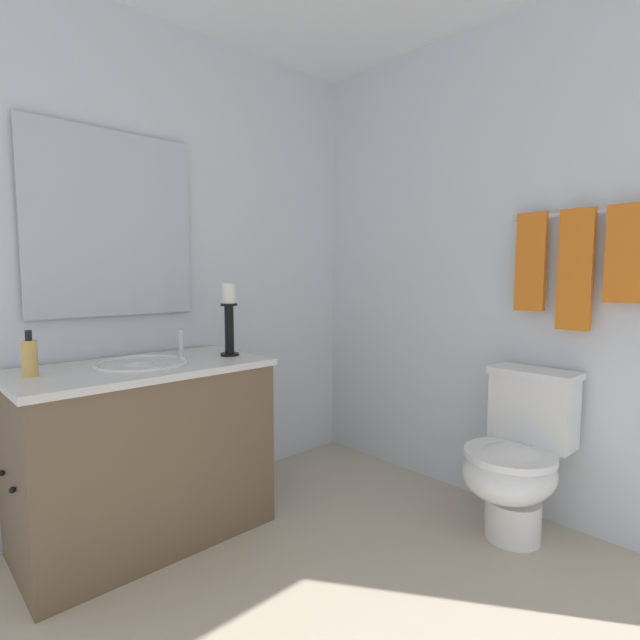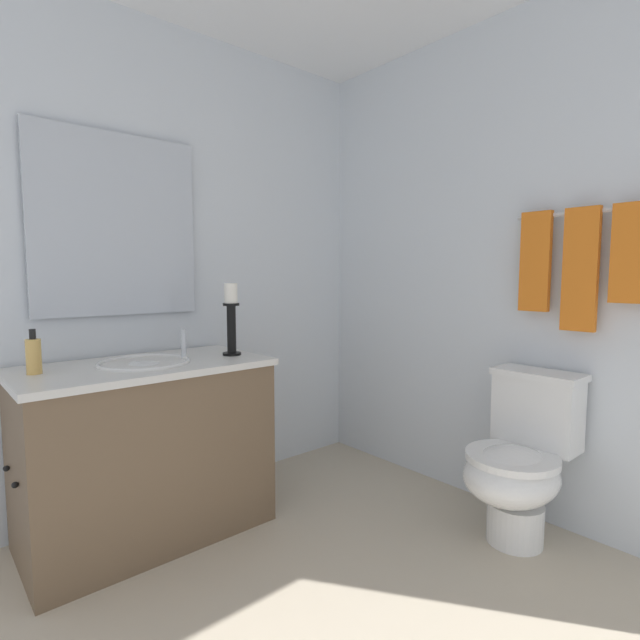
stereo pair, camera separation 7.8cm
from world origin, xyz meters
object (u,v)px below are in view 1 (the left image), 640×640
(soap_bottle, at_px, (30,357))
(towel_center, at_px, (575,270))
(mirror, at_px, (113,224))
(candle_holder_tall, at_px, (229,317))
(sink_basin, at_px, (142,373))
(vanity_cabinet, at_px, (145,452))
(toilet, at_px, (517,458))
(towel_near_vanity, at_px, (531,262))
(towel_near_corner, at_px, (628,253))
(towel_bar, at_px, (580,213))

(soap_bottle, relative_size, towel_center, 0.34)
(mirror, relative_size, towel_center, 1.62)
(candle_holder_tall, bearing_deg, sink_basin, -98.12)
(candle_holder_tall, distance_m, towel_center, 1.59)
(vanity_cabinet, height_order, toilet, vanity_cabinet)
(soap_bottle, relative_size, towel_near_vanity, 0.39)
(vanity_cabinet, xyz_separation_m, sink_basin, (0.00, 0.00, 0.36))
(vanity_cabinet, xyz_separation_m, toilet, (1.14, 1.22, -0.03))
(vanity_cabinet, xyz_separation_m, towel_near_corner, (1.47, 1.42, 0.87))
(towel_near_vanity, bearing_deg, vanity_cabinet, -127.13)
(towel_near_corner, bearing_deg, towel_center, 180.00)
(vanity_cabinet, bearing_deg, candle_holder_tall, 81.90)
(candle_holder_tall, bearing_deg, mirror, -129.37)
(sink_basin, height_order, towel_center, towel_center)
(candle_holder_tall, height_order, towel_near_vanity, towel_near_vanity)
(candle_holder_tall, bearing_deg, towel_near_corner, 35.55)
(vanity_cabinet, height_order, towel_bar, towel_bar)
(candle_holder_tall, distance_m, towel_near_vanity, 1.46)
(vanity_cabinet, relative_size, towel_near_corner, 2.64)
(candle_holder_tall, distance_m, toilet, 1.48)
(vanity_cabinet, distance_m, towel_center, 2.07)
(candle_holder_tall, xyz_separation_m, towel_bar, (1.21, 1.03, 0.47))
(candle_holder_tall, bearing_deg, toilet, 36.74)
(vanity_cabinet, distance_m, mirror, 1.06)
(toilet, relative_size, towel_near_vanity, 1.64)
(candle_holder_tall, height_order, towel_near_corner, towel_near_corner)
(sink_basin, bearing_deg, soap_bottle, -97.90)
(sink_basin, bearing_deg, towel_bar, 48.49)
(mirror, bearing_deg, candle_holder_tall, 50.63)
(sink_basin, xyz_separation_m, mirror, (-0.28, -0.00, 0.67))
(soap_bottle, height_order, towel_near_vanity, towel_near_vanity)
(sink_basin, height_order, towel_near_corner, towel_near_corner)
(sink_basin, xyz_separation_m, toilet, (1.14, 1.22, -0.39))
(sink_basin, xyz_separation_m, towel_near_vanity, (1.08, 1.42, 0.49))
(candle_holder_tall, bearing_deg, towel_bar, 40.21)
(vanity_cabinet, relative_size, towel_near_vanity, 2.33)
(mirror, height_order, towel_center, mirror)
(soap_bottle, bearing_deg, mirror, 118.12)
(sink_basin, distance_m, towel_center, 1.96)
(vanity_cabinet, height_order, towel_near_corner, towel_near_corner)
(towel_near_vanity, bearing_deg, sink_basin, -127.15)
(mirror, xyz_separation_m, towel_center, (1.55, 1.42, -0.21))
(sink_basin, distance_m, mirror, 0.72)
(sink_basin, bearing_deg, towel_center, 48.13)
(candle_holder_tall, xyz_separation_m, towel_center, (1.21, 1.01, 0.23))
(soap_bottle, bearing_deg, candle_holder_tall, 81.99)
(towel_center, height_order, towel_near_corner, same)
(towel_near_vanity, relative_size, towel_near_corner, 1.13)
(toilet, bearing_deg, candle_holder_tall, -143.26)
(soap_bottle, bearing_deg, sink_basin, 82.10)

